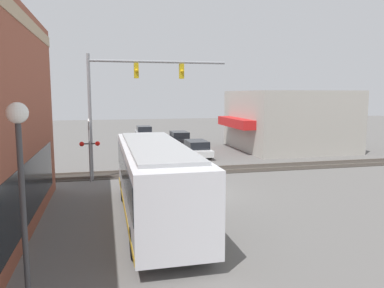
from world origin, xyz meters
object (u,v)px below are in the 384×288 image
object	(u,v)px
streetlamp	(23,200)
pedestrian_near_bus	(200,191)
crossing_signal	(90,144)
parked_car_white	(196,149)
parked_car_black	(179,139)
parked_car_silver	(144,132)
city_bus	(155,178)

from	to	relation	value
streetlamp	pedestrian_near_bus	world-z (taller)	streetlamp
crossing_signal	streetlamp	xyz separation A→B (m)	(-14.33, 0.83, 0.70)
parked_car_white	crossing_signal	bearing A→B (deg)	131.77
parked_car_black	parked_car_silver	distance (m)	8.13
parked_car_black	parked_car_white	bearing A→B (deg)	-180.00
parked_car_black	parked_car_silver	xyz separation A→B (m)	(7.63, 2.80, -0.01)
city_bus	pedestrian_near_bus	xyz separation A→B (m)	(0.61, -2.05, -0.82)
parked_car_black	crossing_signal	bearing A→B (deg)	150.60
city_bus	parked_car_black	distance (m)	22.86
streetlamp	parked_car_silver	xyz separation A→B (m)	(36.60, -6.28, -2.35)
streetlamp	pedestrian_near_bus	bearing A→B (deg)	-37.77
crossing_signal	parked_car_silver	world-z (taller)	crossing_signal
city_bus	crossing_signal	bearing A→B (deg)	20.70
pedestrian_near_bus	streetlamp	bearing A→B (deg)	142.23
crossing_signal	parked_car_black	bearing A→B (deg)	-29.40
city_bus	parked_car_white	distance (m)	15.90
crossing_signal	parked_car_black	world-z (taller)	crossing_signal
city_bus	parked_car_black	xyz separation A→B (m)	(22.19, -5.40, -1.10)
streetlamp	parked_car_black	distance (m)	30.45
crossing_signal	pedestrian_near_bus	xyz separation A→B (m)	(-6.94, -4.90, -1.35)
crossing_signal	parked_car_white	world-z (taller)	crossing_signal
parked_car_black	streetlamp	bearing A→B (deg)	162.60
parked_car_black	parked_car_silver	size ratio (longest dim) A/B	1.06
parked_car_white	parked_car_silver	distance (m)	15.16
pedestrian_near_bus	parked_car_white	bearing A→B (deg)	-13.19
city_bus	crossing_signal	xyz separation A→B (m)	(7.55, 2.85, 0.53)
streetlamp	parked_car_silver	size ratio (longest dim) A/B	1.19
parked_car_silver	streetlamp	bearing A→B (deg)	170.27
parked_car_black	pedestrian_near_bus	size ratio (longest dim) A/B	2.46
parked_car_white	pedestrian_near_bus	size ratio (longest dim) A/B	2.56
crossing_signal	parked_car_silver	xyz separation A→B (m)	(22.27, -5.45, -1.65)
parked_car_black	city_bus	bearing A→B (deg)	166.32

